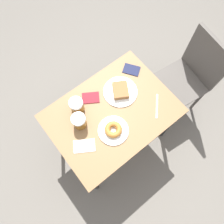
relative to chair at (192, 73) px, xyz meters
name	(u,v)px	position (x,y,z in m)	size (l,w,h in m)	color
ground_plane	(112,137)	(-0.09, -0.81, -0.54)	(8.00, 8.00, 0.00)	#666059
table	(112,116)	(-0.09, -0.81, 0.10)	(0.66, 0.90, 0.71)	olive
chair	(192,73)	(0.00, 0.00, 0.00)	(0.45, 0.45, 0.90)	#514C47
plate_with_cake	(120,91)	(-0.18, -0.66, 0.19)	(0.25, 0.25, 0.05)	white
plate_with_donut	(113,130)	(0.02, -0.88, 0.19)	(0.22, 0.22, 0.05)	white
beer_mug_left	(79,121)	(-0.16, -1.04, 0.23)	(0.10, 0.10, 0.12)	#8C5619
beer_mug_center	(77,106)	(-0.27, -0.98, 0.23)	(0.10, 0.10, 0.12)	#8C5619
napkin_folded	(84,146)	(-0.02, -1.11, 0.17)	(0.15, 0.17, 0.00)	white
fork	(157,106)	(0.07, -0.52, 0.17)	(0.14, 0.14, 0.00)	silver
passport_near_edge	(131,70)	(-0.28, -0.47, 0.17)	(0.15, 0.14, 0.01)	#141938
passport_far_edge	(91,98)	(-0.28, -0.86, 0.17)	(0.14, 0.15, 0.01)	maroon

